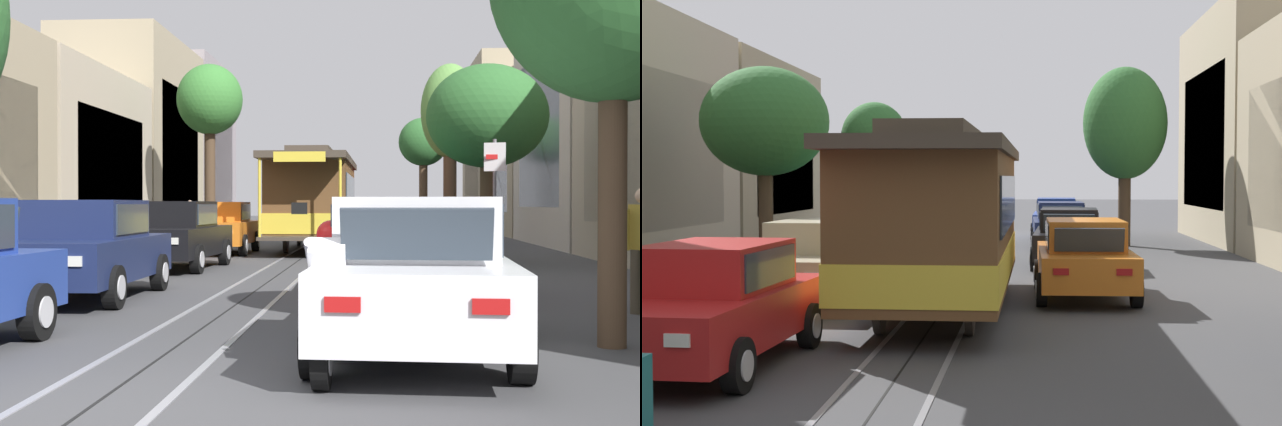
{
  "view_description": "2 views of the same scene",
  "coord_description": "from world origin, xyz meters",
  "views": [
    {
      "loc": [
        2.15,
        -5.87,
        1.52
      ],
      "look_at": [
        0.08,
        23.66,
        1.2
      ],
      "focal_mm": 47.32,
      "sensor_mm": 36.0,
      "label": 1
    },
    {
      "loc": [
        -1.66,
        37.42,
        2.44
      ],
      "look_at": [
        0.67,
        9.01,
        1.26
      ],
      "focal_mm": 49.36,
      "sensor_mm": 36.0,
      "label": 2
    }
  ],
  "objects": [
    {
      "name": "pedestrian_on_left_pavement",
      "position": [
        5.6,
        3.26,
        0.92
      ],
      "size": [
        0.55,
        0.41,
        1.64
      ],
      "color": "#4C4233",
      "rests_on": "ground"
    },
    {
      "name": "cable_car_trolley",
      "position": [
        -0.0,
        21.97,
        1.66
      ],
      "size": [
        2.62,
        9.14,
        3.28
      ],
      "color": "brown",
      "rests_on": "ground"
    },
    {
      "name": "ground_plane",
      "position": [
        0.0,
        22.22,
        0.0
      ],
      "size": [
        160.0,
        160.0,
        0.0
      ],
      "primitive_type": "plane",
      "color": "#424244"
    },
    {
      "name": "street_tree_kerb_right_second",
      "position": [
        4.94,
        16.22,
        3.77
      ],
      "size": [
        3.15,
        3.06,
        5.14
      ],
      "color": "#4C3826",
      "rests_on": "ground"
    },
    {
      "name": "parked_car_navy_second_left",
      "position": [
        -2.55,
        7.34,
        0.8
      ],
      "size": [
        2.05,
        4.38,
        1.58
      ],
      "color": "#19234C",
      "rests_on": "ground"
    },
    {
      "name": "parked_car_red_second_right",
      "position": [
        2.61,
        8.43,
        0.8
      ],
      "size": [
        2.06,
        4.39,
        1.58
      ],
      "color": "red",
      "rests_on": "ground"
    },
    {
      "name": "motorcycle_with_rider",
      "position": [
        1.71,
        1.65,
        0.65
      ],
      "size": [
        0.56,
        1.99,
        1.37
      ],
      "color": "black",
      "rests_on": "ground"
    },
    {
      "name": "parked_car_blue_near_left",
      "position": [
        -2.56,
        1.95,
        0.8
      ],
      "size": [
        2.09,
        4.4,
        1.58
      ],
      "color": "#233D93",
      "rests_on": "ground"
    },
    {
      "name": "street_tree_kerb_left_near",
      "position": [
        -4.83,
        6.13,
        4.27
      ],
      "size": [
        2.93,
        2.92,
        6.29
      ],
      "color": "#4C3826",
      "rests_on": "ground"
    },
    {
      "name": "pedestrian_crossing_far",
      "position": [
        5.78,
        6.0,
        0.99
      ],
      "size": [
        0.55,
        0.42,
        1.74
      ],
      "color": "#4C4233",
      "rests_on": "ground"
    },
    {
      "name": "parked_car_white_near_right",
      "position": [
        2.52,
        2.64,
        0.8
      ],
      "size": [
        2.13,
        4.42,
        1.58
      ],
      "color": "silver",
      "rests_on": "ground"
    },
    {
      "name": "trolley_track_rails",
      "position": [
        0.0,
        25.78,
        0.0
      ],
      "size": [
        1.14,
        63.56,
        0.01
      ],
      "color": "gray",
      "rests_on": "ground"
    },
    {
      "name": "parked_car_red_fifth_right",
      "position": [
        2.46,
        26.47,
        0.8
      ],
      "size": [
        2.14,
        4.42,
        1.58
      ],
      "color": "red",
      "rests_on": "ground"
    },
    {
      "name": "street_sign_post",
      "position": [
        4.1,
        8.51,
        1.63
      ],
      "size": [
        0.36,
        0.1,
        2.61
      ],
      "color": "slate",
      "rests_on": "ground"
    },
    {
      "name": "parked_car_orange_fourth_left",
      "position": [
        -2.67,
        19.65,
        0.8
      ],
      "size": [
        2.04,
        4.38,
        1.58
      ],
      "color": "orange",
      "rests_on": "ground"
    },
    {
      "name": "parked_car_teal_mid_right",
      "position": [
        2.61,
        15.12,
        0.8
      ],
      "size": [
        2.13,
        4.42,
        1.58
      ],
      "color": "#196B70",
      "rests_on": "ground"
    },
    {
      "name": "parked_car_black_mid_left",
      "position": [
        -2.6,
        13.53,
        0.8
      ],
      "size": [
        2.12,
        4.41,
        1.58
      ],
      "color": "black",
      "rests_on": "ground"
    },
    {
      "name": "street_tree_kerb_right_near",
      "position": [
        4.61,
        3.22,
        3.94
      ],
      "size": [
        2.61,
        2.3,
        5.37
      ],
      "color": "#4C3826",
      "rests_on": "ground"
    },
    {
      "name": "parked_car_beige_fourth_right",
      "position": [
        2.61,
        20.61,
        0.8
      ],
      "size": [
        2.06,
        4.39,
        1.58
      ],
      "color": "#C1B28E",
      "rests_on": "ground"
    }
  ]
}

